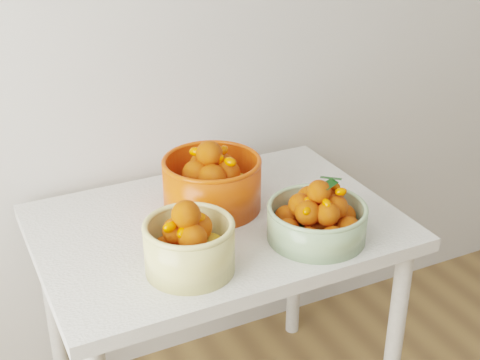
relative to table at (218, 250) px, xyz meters
The scene contains 4 objects.
table is the anchor object (origin of this frame).
bowl_cream 0.30m from the table, 130.19° to the right, with size 0.25×0.25×0.19m.
bowl_green 0.32m from the table, 44.12° to the right, with size 0.33×0.33×0.17m.
bowl_orange 0.20m from the table, 75.70° to the left, with size 0.35×0.35×0.21m.
Camera 1 is at (-0.98, 0.11, 1.69)m, focal length 50.00 mm.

